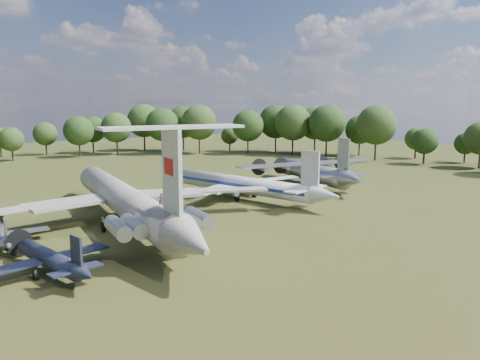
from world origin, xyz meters
TOP-DOWN VIEW (x-y plane):
  - ground at (0.00, 0.00)m, footprint 300.00×300.00m
  - il62_airliner at (-5.51, 0.14)m, footprint 52.49×63.81m
  - tu104_jet at (18.12, 4.44)m, footprint 38.08×45.52m
  - an12_transport at (37.60, 7.47)m, footprint 37.50×40.22m
  - small_prop_west at (-18.92, -13.54)m, footprint 15.39×19.13m
  - small_prop_northwest at (-20.93, -0.25)m, footprint 11.56×15.21m
  - person_on_il62 at (-7.79, -15.63)m, footprint 0.61×0.45m

SIDE VIEW (x-z plane):
  - ground at x=0.00m, z-range 0.00..0.00m
  - small_prop_northwest at x=-20.93m, z-range 0.00..2.14m
  - small_prop_west at x=-18.92m, z-range 0.00..2.53m
  - tu104_jet at x=18.12m, z-range 0.00..3.98m
  - an12_transport at x=37.60m, z-range 0.00..4.51m
  - il62_airliner at x=-5.51m, z-range 0.00..5.69m
  - person_on_il62 at x=-7.79m, z-range 5.69..7.23m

